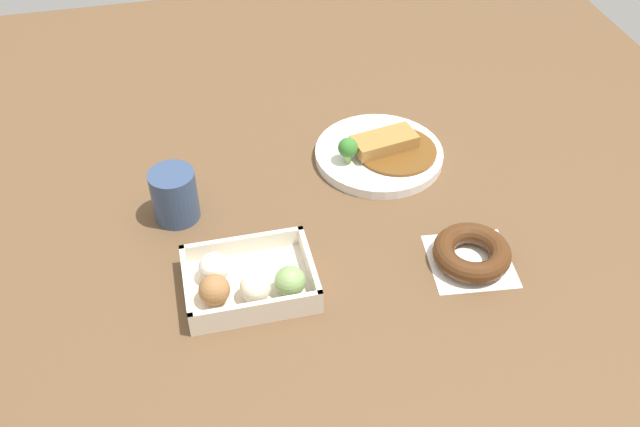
{
  "coord_description": "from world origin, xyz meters",
  "views": [
    {
      "loc": [
        -0.22,
        -0.91,
        0.8
      ],
      "look_at": [
        -0.03,
        -0.09,
        0.03
      ],
      "focal_mm": 40.15,
      "sensor_mm": 36.0,
      "label": 1
    }
  ],
  "objects_px": {
    "curry_plate": "(380,152)",
    "chocolate_ring_donut": "(472,253)",
    "donut_box": "(247,282)",
    "coffee_mug": "(174,195)"
  },
  "relations": [
    {
      "from": "donut_box",
      "to": "coffee_mug",
      "type": "relative_size",
      "value": 2.13
    },
    {
      "from": "curry_plate",
      "to": "chocolate_ring_donut",
      "type": "height_order",
      "value": "curry_plate"
    },
    {
      "from": "curry_plate",
      "to": "coffee_mug",
      "type": "bearing_deg",
      "value": -169.03
    },
    {
      "from": "donut_box",
      "to": "chocolate_ring_donut",
      "type": "relative_size",
      "value": 1.36
    },
    {
      "from": "chocolate_ring_donut",
      "to": "coffee_mug",
      "type": "distance_m",
      "value": 0.48
    },
    {
      "from": "curry_plate",
      "to": "donut_box",
      "type": "bearing_deg",
      "value": -136.81
    },
    {
      "from": "curry_plate",
      "to": "donut_box",
      "type": "relative_size",
      "value": 1.21
    },
    {
      "from": "curry_plate",
      "to": "chocolate_ring_donut",
      "type": "relative_size",
      "value": 1.64
    },
    {
      "from": "curry_plate",
      "to": "coffee_mug",
      "type": "relative_size",
      "value": 2.58
    },
    {
      "from": "chocolate_ring_donut",
      "to": "coffee_mug",
      "type": "relative_size",
      "value": 1.57
    }
  ]
}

